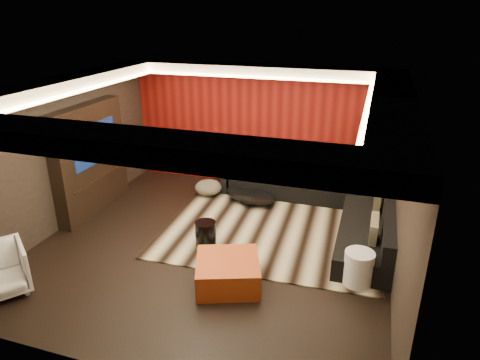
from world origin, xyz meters
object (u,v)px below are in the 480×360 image
(orange_ottoman, at_px, (228,272))
(drum_stool, at_px, (206,233))
(coffee_table, at_px, (250,198))
(white_side_table, at_px, (358,268))
(sectional_sofa, at_px, (326,202))

(orange_ottoman, bearing_deg, drum_stool, 127.93)
(coffee_table, distance_m, white_side_table, 3.32)
(coffee_table, height_order, orange_ottoman, orange_ottoman)
(drum_stool, relative_size, orange_ottoman, 0.46)
(coffee_table, xyz_separation_m, orange_ottoman, (0.50, -2.89, 0.09))
(sectional_sofa, bearing_deg, white_side_table, -71.46)
(orange_ottoman, bearing_deg, white_side_table, 17.51)
(coffee_table, distance_m, drum_stool, 1.95)
(white_side_table, relative_size, sectional_sofa, 0.15)
(drum_stool, bearing_deg, orange_ottoman, -52.07)
(orange_ottoman, bearing_deg, sectional_sofa, 68.85)
(coffee_table, bearing_deg, white_side_table, -43.99)
(coffee_table, relative_size, orange_ottoman, 1.25)
(white_side_table, bearing_deg, drum_stool, 172.01)
(coffee_table, relative_size, drum_stool, 2.71)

